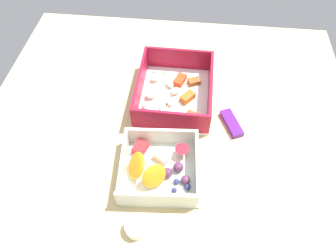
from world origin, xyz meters
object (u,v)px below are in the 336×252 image
fruit_bowl (159,168)px  pasta_container (174,92)px  paper_cup_liner (136,227)px  candy_bar (231,123)px

fruit_bowl → pasta_container: bearing=176.7°
pasta_container → fruit_bowl: bearing=-2.9°
fruit_bowl → paper_cup_liner: (11.16, -2.48, -0.85)cm
candy_bar → paper_cup_liner: paper_cup_liner is taller
pasta_container → paper_cup_liner: 30.65cm
fruit_bowl → candy_bar: size_ratio=2.15×
pasta_container → candy_bar: pasta_container is taller
candy_bar → paper_cup_liner: bearing=-34.2°
candy_bar → pasta_container: bearing=-117.0°
fruit_bowl → candy_bar: bearing=132.8°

